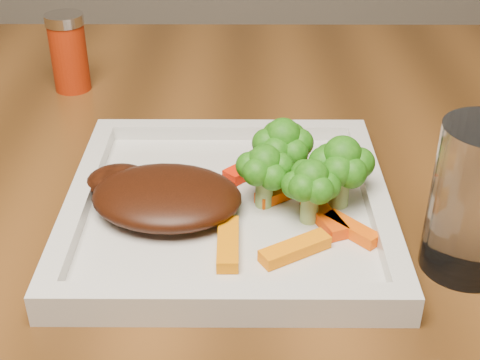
{
  "coord_description": "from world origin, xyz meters",
  "views": [
    {
      "loc": [
        0.01,
        -0.54,
        1.08
      ],
      "look_at": [
        0.01,
        -0.07,
        0.79
      ],
      "focal_mm": 50.0,
      "sensor_mm": 36.0,
      "label": 1
    }
  ],
  "objects_px": {
    "plate": "(228,211)",
    "steak": "(167,197)",
    "drinking_glass": "(477,201)",
    "spice_shaker": "(69,53)"
  },
  "relations": [
    {
      "from": "steak",
      "to": "spice_shaker",
      "type": "distance_m",
      "value": 0.31
    },
    {
      "from": "plate",
      "to": "steak",
      "type": "bearing_deg",
      "value": -168.4
    },
    {
      "from": "spice_shaker",
      "to": "steak",
      "type": "bearing_deg",
      "value": -63.17
    },
    {
      "from": "plate",
      "to": "steak",
      "type": "height_order",
      "value": "steak"
    },
    {
      "from": "plate",
      "to": "spice_shaker",
      "type": "distance_m",
      "value": 0.33
    },
    {
      "from": "plate",
      "to": "spice_shaker",
      "type": "xyz_separation_m",
      "value": [
        -0.19,
        0.27,
        0.04
      ]
    },
    {
      "from": "steak",
      "to": "drinking_glass",
      "type": "distance_m",
      "value": 0.24
    },
    {
      "from": "plate",
      "to": "drinking_glass",
      "type": "bearing_deg",
      "value": -19.5
    },
    {
      "from": "plate",
      "to": "spice_shaker",
      "type": "height_order",
      "value": "spice_shaker"
    },
    {
      "from": "plate",
      "to": "drinking_glass",
      "type": "xyz_separation_m",
      "value": [
        0.18,
        -0.07,
        0.05
      ]
    }
  ]
}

